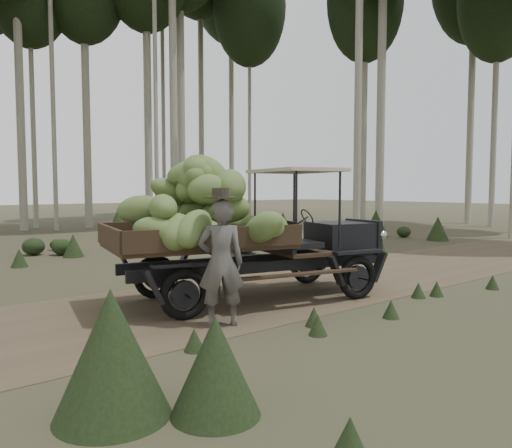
{
  "coord_description": "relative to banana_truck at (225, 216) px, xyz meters",
  "views": [
    {
      "loc": [
        -8.1,
        -7.45,
        2.07
      ],
      "look_at": [
        -2.24,
        -0.32,
        1.41
      ],
      "focal_mm": 35.0,
      "sensor_mm": 36.0,
      "label": 1
    }
  ],
  "objects": [
    {
      "name": "ground",
      "position": [
        2.91,
        0.27,
        -1.57
      ],
      "size": [
        120.0,
        120.0,
        0.0
      ],
      "primitive_type": "plane",
      "color": "#473D2B",
      "rests_on": "ground"
    },
    {
      "name": "dirt_track",
      "position": [
        2.91,
        0.27,
        -1.57
      ],
      "size": [
        70.0,
        4.0,
        0.01
      ],
      "primitive_type": "cube",
      "color": "brown",
      "rests_on": "ground"
    },
    {
      "name": "banana_truck",
      "position": [
        0.0,
        0.0,
        0.0
      ],
      "size": [
        5.56,
        2.99,
        2.8
      ],
      "rotation": [
        0.0,
        0.0,
        -0.23
      ],
      "color": "black",
      "rests_on": "ground"
    },
    {
      "name": "farmer",
      "position": [
        -0.9,
        -1.13,
        -0.59
      ],
      "size": [
        0.83,
        0.73,
        2.07
      ],
      "rotation": [
        0.0,
        0.0,
        2.64
      ],
      "color": "#4F4B48",
      "rests_on": "ground"
    },
    {
      "name": "undergrowth",
      "position": [
        3.85,
        0.79,
        -1.04
      ],
      "size": [
        18.2,
        22.87,
        1.39
      ],
      "color": "#233319",
      "rests_on": "ground"
    }
  ]
}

